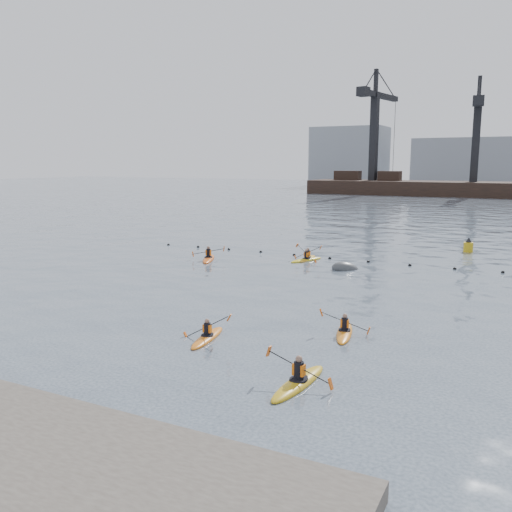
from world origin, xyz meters
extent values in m
plane|color=#34414B|center=(0.00, 0.00, 0.00)|extent=(400.00, 400.00, 0.00)
sphere|color=black|center=(-17.00, 22.50, 0.03)|extent=(0.24, 0.24, 0.24)
sphere|color=black|center=(-14.00, 22.66, 0.03)|extent=(0.24, 0.24, 0.24)
sphere|color=black|center=(-11.00, 22.75, 0.03)|extent=(0.24, 0.24, 0.24)
sphere|color=black|center=(-8.00, 22.72, 0.03)|extent=(0.24, 0.24, 0.24)
sphere|color=black|center=(-5.00, 22.58, 0.03)|extent=(0.24, 0.24, 0.24)
sphere|color=black|center=(-2.00, 22.41, 0.03)|extent=(0.24, 0.24, 0.24)
sphere|color=black|center=(1.00, 22.28, 0.03)|extent=(0.24, 0.24, 0.24)
sphere|color=black|center=(4.00, 22.25, 0.03)|extent=(0.24, 0.24, 0.24)
sphere|color=black|center=(7.00, 22.34, 0.03)|extent=(0.24, 0.24, 0.24)
sphere|color=black|center=(10.00, 22.50, 0.03)|extent=(0.24, 0.24, 0.24)
cube|color=black|center=(0.00, 110.00, 0.85)|extent=(72.00, 12.00, 4.50)
cube|color=black|center=(-28.00, 110.00, 4.20)|extent=(6.00, 3.00, 2.20)
cube|color=black|center=(-18.00, 110.00, 4.20)|extent=(5.00, 3.00, 2.20)
cube|color=black|center=(-22.00, 110.00, 13.10)|extent=(1.85, 1.85, 20.00)
cube|color=black|center=(-21.53, 112.66, 22.50)|extent=(4.31, 17.93, 1.20)
cube|color=black|center=(-23.09, 103.80, 22.50)|extent=(2.62, 2.94, 2.00)
cube|color=black|center=(-22.00, 110.00, 25.60)|extent=(0.93, 0.93, 5.00)
cube|color=black|center=(0.00, 110.00, 11.60)|extent=(1.73, 1.73, 17.00)
cube|color=black|center=(-0.20, 112.24, 19.50)|extent=(2.50, 15.05, 1.20)
cube|color=black|center=(0.46, 104.77, 19.50)|extent=(2.42, 2.78, 2.00)
cube|color=black|center=(0.00, 110.00, 22.60)|extent=(0.87, 0.87, 5.00)
cube|color=gray|center=(-40.00, 150.00, 9.00)|extent=(22.00, 14.00, 18.00)
cube|color=gray|center=(-5.00, 150.00, 7.00)|extent=(30.00, 14.00, 14.00)
ellipsoid|color=orange|center=(-0.27, 2.07, 0.04)|extent=(1.10, 3.12, 0.31)
cylinder|color=black|center=(-0.27, 2.07, 0.16)|extent=(0.66, 0.66, 0.06)
cylinder|color=black|center=(-0.27, 2.07, 0.43)|extent=(0.29, 0.29, 0.50)
cube|color=orange|center=(-0.27, 2.07, 0.45)|extent=(0.37, 0.26, 0.32)
sphere|color=#8C6651|center=(-0.27, 2.07, 0.76)|extent=(0.20, 0.20, 0.20)
cylinder|color=black|center=(-0.27, 2.07, 0.53)|extent=(1.83, 0.33, 1.05)
cube|color=#D85914|center=(-1.23, 1.91, 0.05)|extent=(0.22, 0.16, 0.31)
cube|color=#D85914|center=(0.69, 2.23, 1.00)|extent=(0.22, 0.16, 0.31)
ellipsoid|color=gold|center=(4.89, -0.57, 0.04)|extent=(0.97, 3.59, 0.35)
cylinder|color=black|center=(4.89, -0.57, 0.19)|extent=(0.71, 0.71, 0.07)
cylinder|color=black|center=(4.89, -0.57, 0.50)|extent=(0.33, 0.33, 0.58)
cube|color=orange|center=(4.89, -0.57, 0.52)|extent=(0.42, 0.27, 0.38)
sphere|color=#8C6651|center=(4.89, -0.57, 0.89)|extent=(0.23, 0.23, 0.23)
cylinder|color=black|center=(4.89, -0.57, 0.61)|extent=(2.34, 0.21, 0.76)
cube|color=#D85914|center=(3.77, -0.49, 0.95)|extent=(0.18, 0.17, 0.38)
cube|color=#D85914|center=(6.02, -0.66, 0.27)|extent=(0.18, 0.17, 0.38)
ellipsoid|color=#DC5914|center=(-10.02, 17.92, 0.05)|extent=(2.18, 3.65, 0.37)
cylinder|color=black|center=(-10.02, 17.92, 0.19)|extent=(0.91, 0.91, 0.07)
cylinder|color=black|center=(-10.02, 17.92, 0.52)|extent=(0.34, 0.34, 0.60)
cube|color=orange|center=(-10.02, 17.92, 0.54)|extent=(0.48, 0.40, 0.39)
sphere|color=#8C6651|center=(-10.02, 17.92, 0.92)|extent=(0.24, 0.24, 0.24)
cylinder|color=black|center=(-10.02, 17.92, 0.63)|extent=(2.28, 1.06, 0.50)
cube|color=#D85914|center=(-11.08, 17.43, 0.42)|extent=(0.18, 0.20, 0.39)
cube|color=#D85914|center=(-8.95, 18.40, 0.84)|extent=(0.18, 0.20, 0.39)
ellipsoid|color=yellow|center=(-3.30, 20.86, 0.04)|extent=(1.80, 3.10, 0.31)
cylinder|color=black|center=(-3.30, 20.86, 0.17)|extent=(0.77, 0.77, 0.06)
cylinder|color=black|center=(-3.30, 20.86, 0.44)|extent=(0.29, 0.29, 0.50)
cube|color=orange|center=(-3.30, 20.86, 0.46)|extent=(0.41, 0.33, 0.33)
sphere|color=#8C6651|center=(-3.30, 20.86, 0.78)|extent=(0.20, 0.20, 0.20)
cylinder|color=black|center=(-3.30, 20.86, 0.53)|extent=(1.71, 0.76, 1.13)
cube|color=#D85914|center=(-4.21, 21.26, 1.04)|extent=(0.25, 0.21, 0.31)
cube|color=#D85914|center=(-2.39, 20.47, 0.02)|extent=(0.25, 0.21, 0.31)
ellipsoid|color=orange|center=(4.60, 5.28, 0.04)|extent=(1.34, 3.21, 0.31)
cylinder|color=black|center=(4.60, 5.28, 0.17)|extent=(0.71, 0.71, 0.06)
cylinder|color=black|center=(4.60, 5.28, 0.44)|extent=(0.30, 0.30, 0.51)
cube|color=orange|center=(4.60, 5.28, 0.46)|extent=(0.39, 0.29, 0.33)
sphere|color=#8C6651|center=(4.60, 5.28, 0.79)|extent=(0.21, 0.21, 0.21)
cylinder|color=black|center=(4.60, 5.28, 0.54)|extent=(2.01, 0.51, 0.75)
cube|color=#D85914|center=(5.57, 5.52, 0.21)|extent=(0.18, 0.17, 0.33)
cube|color=#D85914|center=(3.62, 5.05, 0.87)|extent=(0.18, 0.17, 0.33)
ellipsoid|color=#CA8F17|center=(-3.40, 21.42, 0.04)|extent=(0.78, 3.15, 0.31)
cylinder|color=black|center=(-3.40, 21.42, 0.17)|extent=(0.61, 0.61, 0.06)
cylinder|color=black|center=(-3.40, 21.42, 0.44)|extent=(0.29, 0.29, 0.51)
cube|color=orange|center=(-3.40, 21.42, 0.46)|extent=(0.36, 0.23, 0.33)
sphere|color=#8C6651|center=(-3.40, 21.42, 0.78)|extent=(0.20, 0.20, 0.20)
cylinder|color=black|center=(-3.40, 21.42, 0.54)|extent=(1.94, 0.13, 0.98)
cube|color=#D85914|center=(-4.39, 21.37, 0.10)|extent=(0.20, 0.15, 0.32)
cube|color=#D85914|center=(-2.41, 21.47, 0.98)|extent=(0.20, 0.15, 0.32)
ellipsoid|color=#3F4244|center=(0.30, 19.01, 0.00)|extent=(2.38, 2.39, 1.41)
cylinder|color=gold|center=(7.04, 30.53, 0.32)|extent=(0.75, 0.75, 0.97)
cone|color=black|center=(7.04, 30.53, 1.02)|extent=(0.47, 0.47, 0.38)
camera|label=1|loc=(11.22, -16.22, 7.20)|focal=38.00mm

